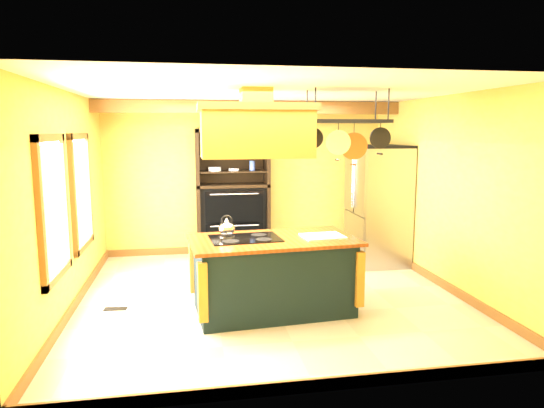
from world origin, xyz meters
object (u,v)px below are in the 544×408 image
object	(u,v)px
kitchen_island	(273,274)
hutch	(233,207)
range_hood	(256,129)
refrigerator	(378,207)
pot_rack	(347,129)

from	to	relation	value
kitchen_island	hutch	distance (m)	2.86
range_hood	refrigerator	size ratio (longest dim) A/B	0.70
range_hood	hutch	xyz separation A→B (m)	(-0.03, 2.82, -1.36)
refrigerator	hutch	size ratio (longest dim) A/B	0.87
range_hood	hutch	world-z (taller)	range_hood
pot_rack	hutch	bearing A→B (deg)	111.91
pot_rack	refrigerator	distance (m)	2.59
pot_rack	range_hood	bearing A→B (deg)	-179.86
pot_rack	hutch	world-z (taller)	pot_rack
range_hood	pot_rack	size ratio (longest dim) A/B	1.30
pot_rack	refrigerator	bearing A→B (deg)	57.51
range_hood	hutch	distance (m)	3.13
pot_rack	refrigerator	size ratio (longest dim) A/B	0.54
kitchen_island	range_hood	world-z (taller)	range_hood
pot_rack	refrigerator	xyz separation A→B (m)	(1.21, 1.90, -1.29)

